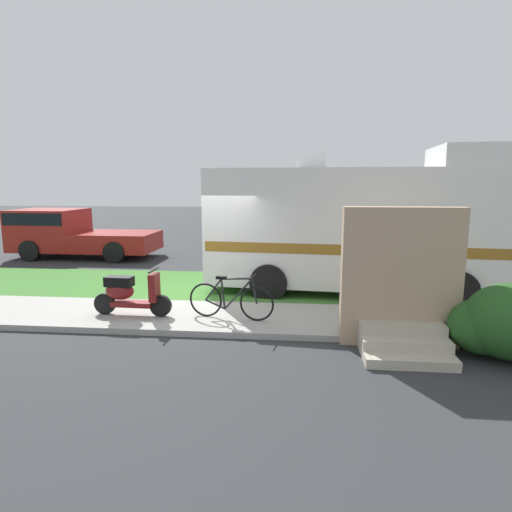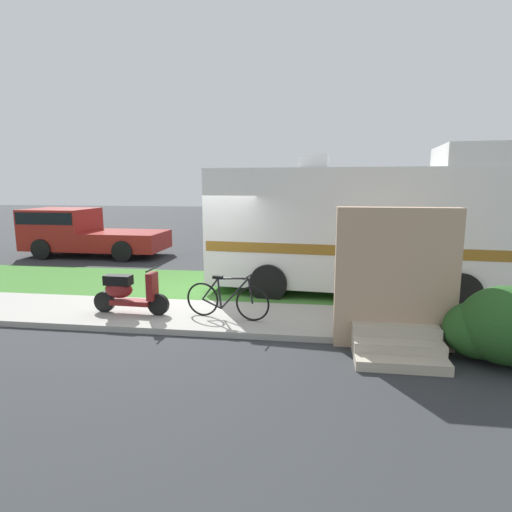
% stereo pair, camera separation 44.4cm
% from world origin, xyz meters
% --- Properties ---
extents(ground_plane, '(80.00, 80.00, 0.00)m').
position_xyz_m(ground_plane, '(0.00, 0.00, 0.00)').
color(ground_plane, '#2D3033').
extents(sidewalk, '(24.00, 2.00, 0.12)m').
position_xyz_m(sidewalk, '(0.00, -1.20, 0.06)').
color(sidewalk, '#9E9B93').
rests_on(sidewalk, ground).
extents(grass_strip, '(24.00, 3.40, 0.08)m').
position_xyz_m(grass_strip, '(0.00, 1.50, 0.04)').
color(grass_strip, '#3D752D').
rests_on(grass_strip, ground).
extents(motorhome_rv, '(7.38, 3.03, 3.63)m').
position_xyz_m(motorhome_rv, '(3.73, 1.34, 1.73)').
color(motorhome_rv, silver).
rests_on(motorhome_rv, ground).
extents(scooter, '(1.64, 0.50, 0.97)m').
position_xyz_m(scooter, '(-1.18, -1.37, 0.58)').
color(scooter, black).
rests_on(scooter, ground).
extents(bicycle, '(1.74, 0.52, 0.90)m').
position_xyz_m(bicycle, '(0.92, -1.41, 0.51)').
color(bicycle, black).
rests_on(bicycle, ground).
extents(pickup_truck_near, '(5.30, 2.30, 1.81)m').
position_xyz_m(pickup_truck_near, '(-6.35, 5.77, 0.97)').
color(pickup_truck_near, maroon).
rests_on(pickup_truck_near, ground).
extents(porch_steps, '(2.00, 1.26, 2.40)m').
position_xyz_m(porch_steps, '(3.98, -2.29, 0.97)').
color(porch_steps, '#B2A893').
rests_on(porch_steps, ground).
extents(bush_by_porch, '(1.71, 1.28, 1.21)m').
position_xyz_m(bush_by_porch, '(5.55, -2.69, 0.57)').
color(bush_by_porch, '#23511E').
rests_on(bush_by_porch, ground).
extents(bottle_green, '(0.07, 0.07, 0.26)m').
position_xyz_m(bottle_green, '(4.60, -1.49, 0.23)').
color(bottle_green, brown).
rests_on(bottle_green, ground).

